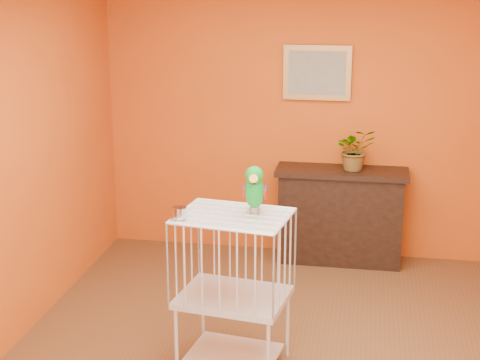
# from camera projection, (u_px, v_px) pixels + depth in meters

# --- Properties ---
(room_shell) EXTENTS (4.50, 4.50, 4.50)m
(room_shell) POSITION_uv_depth(u_px,v_px,m) (290.00, 144.00, 4.65)
(room_shell) COLOR #C95312
(room_shell) RESTS_ON ground
(console_cabinet) EXTENTS (1.20, 0.43, 0.89)m
(console_cabinet) POSITION_uv_depth(u_px,v_px,m) (340.00, 216.00, 6.84)
(console_cabinet) COLOR black
(console_cabinet) RESTS_ON ground
(potted_plant) EXTENTS (0.45, 0.47, 0.30)m
(potted_plant) POSITION_uv_depth(u_px,v_px,m) (355.00, 154.00, 6.67)
(potted_plant) COLOR #26722D
(potted_plant) RESTS_ON console_cabinet
(framed_picture) EXTENTS (0.62, 0.04, 0.50)m
(framed_picture) POSITION_uv_depth(u_px,v_px,m) (317.00, 73.00, 6.70)
(framed_picture) COLOR #A07539
(framed_picture) RESTS_ON room_shell
(birdcage) EXTENTS (0.78, 0.64, 1.10)m
(birdcage) POSITION_uv_depth(u_px,v_px,m) (233.00, 289.00, 4.95)
(birdcage) COLOR beige
(birdcage) RESTS_ON ground
(feed_cup) EXTENTS (0.10, 0.10, 0.07)m
(feed_cup) POSITION_uv_depth(u_px,v_px,m) (179.00, 213.00, 4.73)
(feed_cup) COLOR silver
(feed_cup) RESTS_ON birdcage
(parrot) EXTENTS (0.17, 0.30, 0.34)m
(parrot) POSITION_uv_depth(u_px,v_px,m) (255.00, 189.00, 4.78)
(parrot) COLOR #59544C
(parrot) RESTS_ON birdcage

